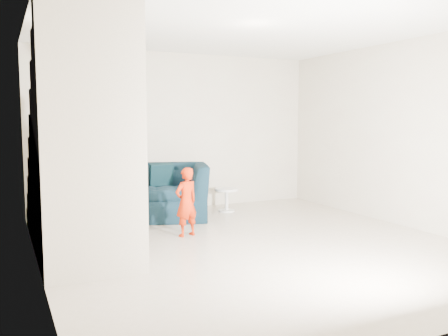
{
  "coord_description": "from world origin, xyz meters",
  "views": [
    {
      "loc": [
        -2.83,
        -5.05,
        1.56
      ],
      "look_at": [
        0.15,
        1.2,
        0.85
      ],
      "focal_mm": 38.0,
      "sensor_mm": 36.0,
      "label": 1
    }
  ],
  "objects_px": {
    "staircase": "(80,173)",
    "toddler": "(186,202)",
    "armchair": "(166,191)",
    "side_table": "(227,196)"
  },
  "relations": [
    {
      "from": "toddler",
      "to": "staircase",
      "type": "xyz_separation_m",
      "value": [
        -1.4,
        -0.25,
        0.48
      ]
    },
    {
      "from": "armchair",
      "to": "toddler",
      "type": "distance_m",
      "value": 1.29
    },
    {
      "from": "staircase",
      "to": "toddler",
      "type": "bearing_deg",
      "value": 10.25
    },
    {
      "from": "armchair",
      "to": "side_table",
      "type": "xyz_separation_m",
      "value": [
        1.08,
        0.02,
        -0.16
      ]
    },
    {
      "from": "toddler",
      "to": "armchair",
      "type": "bearing_deg",
      "value": -112.44
    },
    {
      "from": "side_table",
      "to": "staircase",
      "type": "distance_m",
      "value": 3.13
    },
    {
      "from": "armchair",
      "to": "side_table",
      "type": "height_order",
      "value": "armchair"
    },
    {
      "from": "armchair",
      "to": "staircase",
      "type": "xyz_separation_m",
      "value": [
        -1.55,
        -1.53,
        0.52
      ]
    },
    {
      "from": "toddler",
      "to": "side_table",
      "type": "distance_m",
      "value": 1.8
    },
    {
      "from": "side_table",
      "to": "toddler",
      "type": "bearing_deg",
      "value": -133.32
    }
  ]
}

